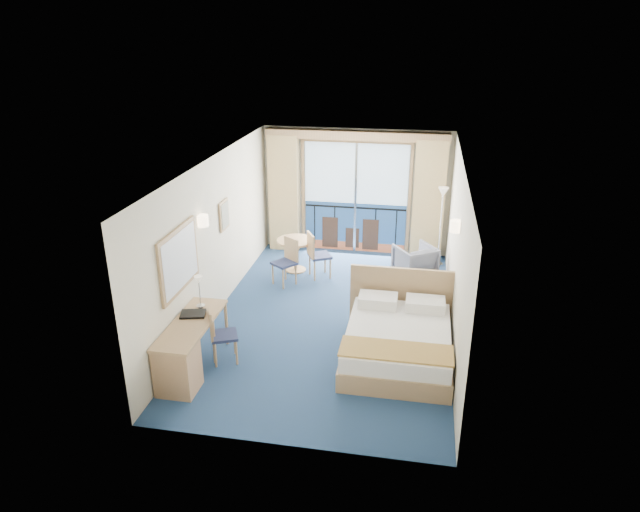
{
  "coord_description": "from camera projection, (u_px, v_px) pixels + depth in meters",
  "views": [
    {
      "loc": [
        1.39,
        -8.56,
        4.7
      ],
      "look_at": [
        -0.22,
        0.2,
        1.06
      ],
      "focal_mm": 32.0,
      "sensor_mm": 36.0,
      "label": 1
    }
  ],
  "objects": [
    {
      "name": "curtain_left",
      "position": [
        284.0,
        194.0,
        12.38
      ],
      "size": [
        0.65,
        0.22,
        2.55
      ],
      "primitive_type": "cube",
      "color": "#D5B576",
      "rests_on": "room_walls"
    },
    {
      "name": "desk_lamp",
      "position": [
        199.0,
        285.0,
        8.39
      ],
      "size": [
        0.13,
        0.13,
        0.5
      ],
      "color": "silver",
      "rests_on": "desk"
    },
    {
      "name": "desk",
      "position": [
        181.0,
        359.0,
        7.83
      ],
      "size": [
        0.55,
        1.61,
        0.75
      ],
      "color": "tan",
      "rests_on": "ground"
    },
    {
      "name": "sconce_right",
      "position": [
        456.0,
        226.0,
        8.64
      ],
      "size": [
        0.18,
        0.18,
        0.18
      ],
      "primitive_type": "cylinder",
      "color": "#FFDEB2",
      "rests_on": "room_walls"
    },
    {
      "name": "mirror",
      "position": [
        179.0,
        260.0,
        8.18
      ],
      "size": [
        0.05,
        1.25,
        0.95
      ],
      "color": "tan",
      "rests_on": "room_walls"
    },
    {
      "name": "folder",
      "position": [
        193.0,
        314.0,
        8.32
      ],
      "size": [
        0.41,
        0.35,
        0.03
      ],
      "primitive_type": "cube",
      "rotation": [
        0.0,
        0.0,
        0.25
      ],
      "color": "black",
      "rests_on": "desk"
    },
    {
      "name": "curtain_right",
      "position": [
        429.0,
        201.0,
        11.86
      ],
      "size": [
        0.65,
        0.22,
        2.55
      ],
      "primitive_type": "cube",
      "color": "#D5B576",
      "rests_on": "room_walls"
    },
    {
      "name": "balcony_door",
      "position": [
        355.0,
        201.0,
        12.3
      ],
      "size": [
        2.36,
        0.03,
        2.52
      ],
      "color": "navy",
      "rests_on": "room_walls"
    },
    {
      "name": "bed",
      "position": [
        398.0,
        340.0,
        8.54
      ],
      "size": [
        1.71,
        2.03,
        1.08
      ],
      "color": "tan",
      "rests_on": "ground"
    },
    {
      "name": "floor_lamp",
      "position": [
        442.0,
        207.0,
        11.51
      ],
      "size": [
        0.23,
        0.23,
        1.67
      ],
      "color": "silver",
      "rests_on": "ground"
    },
    {
      "name": "armchair",
      "position": [
        415.0,
        261.0,
        11.32
      ],
      "size": [
        0.98,
        0.98,
        0.65
      ],
      "primitive_type": "imported",
      "rotation": [
        0.0,
        0.0,
        3.73
      ],
      "color": "#4F5360",
      "rests_on": "ground"
    },
    {
      "name": "room_walls",
      "position": [
        331.0,
        220.0,
        9.13
      ],
      "size": [
        4.04,
        6.54,
        2.72
      ],
      "color": "beige",
      "rests_on": "ground"
    },
    {
      "name": "round_table",
      "position": [
        295.0,
        247.0,
        11.52
      ],
      "size": [
        0.74,
        0.74,
        0.67
      ],
      "color": "tan",
      "rests_on": "ground"
    },
    {
      "name": "table_chair_a",
      "position": [
        316.0,
        253.0,
        11.2
      ],
      "size": [
        0.55,
        0.55,
        0.93
      ],
      "rotation": [
        0.0,
        0.0,
        2.07
      ],
      "color": "#20284C",
      "rests_on": "ground"
    },
    {
      "name": "floor",
      "position": [
        331.0,
        318.0,
        9.81
      ],
      "size": [
        6.5,
        6.5,
        0.0
      ],
      "primitive_type": "plane",
      "color": "navy",
      "rests_on": "ground"
    },
    {
      "name": "phone",
      "position": [
        440.0,
        290.0,
        9.59
      ],
      "size": [
        0.21,
        0.17,
        0.09
      ],
      "primitive_type": "cube",
      "rotation": [
        0.0,
        0.0,
        0.08
      ],
      "color": "silver",
      "rests_on": "nightstand"
    },
    {
      "name": "sconce_left",
      "position": [
        203.0,
        221.0,
        8.88
      ],
      "size": [
        0.18,
        0.18,
        0.18
      ],
      "primitive_type": "cylinder",
      "color": "#FFDEB2",
      "rests_on": "room_walls"
    },
    {
      "name": "wall_print",
      "position": [
        224.0,
        215.0,
        9.94
      ],
      "size": [
        0.04,
        0.42,
        0.52
      ],
      "color": "tan",
      "rests_on": "room_walls"
    },
    {
      "name": "table_chair_b",
      "position": [
        287.0,
        258.0,
        10.95
      ],
      "size": [
        0.55,
        0.56,
        0.91
      ],
      "rotation": [
        0.0,
        0.0,
        -0.65
      ],
      "color": "#20284C",
      "rests_on": "ground"
    },
    {
      "name": "desk_chair",
      "position": [
        219.0,
        332.0,
        8.38
      ],
      "size": [
        0.51,
        0.5,
        0.89
      ],
      "rotation": [
        0.0,
        0.0,
        1.98
      ],
      "color": "#20284C",
      "rests_on": "ground"
    },
    {
      "name": "nightstand",
      "position": [
        437.0,
        306.0,
        9.67
      ],
      "size": [
        0.38,
        0.36,
        0.5
      ],
      "primitive_type": "cube",
      "color": "tan",
      "rests_on": "ground"
    },
    {
      "name": "pelmet",
      "position": [
        356.0,
        135.0,
        11.65
      ],
      "size": [
        3.8,
        0.25,
        0.18
      ],
      "primitive_type": "cube",
      "color": "tan",
      "rests_on": "room_walls"
    }
  ]
}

